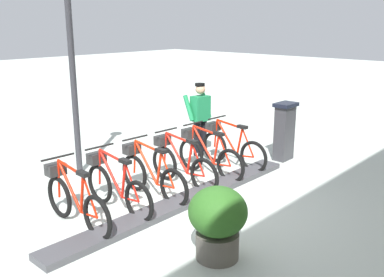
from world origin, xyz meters
name	(u,v)px	position (x,y,z in m)	size (l,w,h in m)	color
ground_plane	(184,203)	(0.00, 0.00, 0.00)	(60.00, 60.00, 0.00)	silver
dock_rail_base	(184,201)	(0.00, 0.00, 0.05)	(0.44, 5.33, 0.10)	#47474C
payment_kiosk	(284,130)	(0.05, -3.24, 0.67)	(0.36, 0.52, 1.28)	#38383D
bike_docked_0	(231,147)	(0.62, -2.07, 0.43)	(1.72, 0.54, 1.02)	black
bike_docked_1	(207,155)	(0.62, -1.31, 0.43)	(1.72, 0.54, 1.02)	black
bike_docked_2	(181,164)	(0.62, -0.56, 0.43)	(1.72, 0.54, 1.02)	black
bike_docked_3	(150,174)	(0.62, 0.20, 0.43)	(1.72, 0.54, 1.02)	black
bike_docked_4	(115,186)	(0.62, 0.95, 0.43)	(1.72, 0.54, 1.02)	black
bike_docked_5	(74,200)	(0.62, 1.71, 0.43)	(1.72, 0.54, 1.02)	black
worker_near_rack	(200,117)	(1.61, -2.21, 0.91)	(0.51, 0.66, 1.66)	white
lamp_post	(71,46)	(2.63, 0.33, 2.53)	(0.32, 0.32, 3.86)	#2D2D33
planter_bush	(218,219)	(-1.51, 0.96, 0.54)	(0.76, 0.76, 0.97)	#59544C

